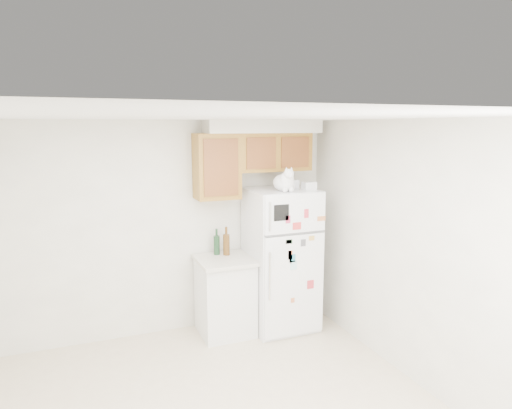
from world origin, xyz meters
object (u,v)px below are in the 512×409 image
cat (285,182)px  storage_box_back (291,184)px  refrigerator (281,259)px  bottle_green (217,242)px  bottle_amber (226,241)px  base_counter (225,295)px  storage_box_front (309,186)px

cat → storage_box_back: cat is taller
refrigerator → cat: bearing=-103.2°
bottle_green → bottle_amber: 0.12m
base_counter → cat: bearing=-19.1°
base_counter → bottle_amber: (0.06, 0.12, 0.63)m
bottle_amber → bottle_green: bearing=148.6°
cat → storage_box_back: size_ratio=2.28×
storage_box_back → bottle_amber: size_ratio=0.53×
cat → bottle_green: size_ratio=1.31×
refrigerator → bottle_green: (-0.73, 0.25, 0.23)m
cat → storage_box_front: (0.32, 0.01, -0.06)m
cat → bottle_green: (-0.69, 0.41, -0.73)m
storage_box_back → bottle_green: (-0.87, 0.20, -0.67)m
storage_box_front → bottle_amber: bearing=156.1°
storage_box_back → bottle_green: size_ratio=0.58×
refrigerator → bottle_amber: bearing=163.1°
base_counter → cat: cat is taller
cat → bottle_amber: size_ratio=1.21×
refrigerator → storage_box_front: 0.95m
cat → storage_box_back: bearing=49.8°
bottle_amber → storage_box_front: bearing=-20.1°
storage_box_back → bottle_amber: 1.02m
cat → storage_box_front: cat is taller
storage_box_front → bottle_amber: storage_box_front is taller
storage_box_back → bottle_amber: bearing=177.5°
cat → bottle_green: cat is taller
bottle_green → cat: bearing=-30.3°
refrigerator → base_counter: (-0.69, 0.07, -0.39)m
storage_box_back → bottle_amber: (-0.76, 0.14, -0.66)m
storage_box_back → base_counter: bearing=-173.7°
refrigerator → cat: (-0.04, -0.15, 0.96)m
bottle_green → bottle_amber: size_ratio=0.92×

